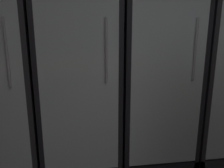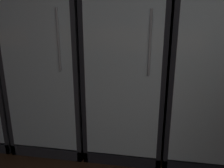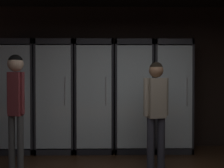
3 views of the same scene
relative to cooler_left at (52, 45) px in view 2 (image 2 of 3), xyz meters
The scene contains 4 objects.
wall_back 1.45m from the cooler_left, 12.80° to the left, with size 6.00×0.06×2.80m, color black.
cooler_left is the anchor object (origin of this frame).
cooler_center 0.72m from the cooler_left, ahead, with size 0.70×0.64×2.07m.
cooler_right 1.44m from the cooler_left, ahead, with size 0.70×0.64×2.07m.
Camera 2 is at (-0.38, 0.33, 1.54)m, focal length 43.52 mm.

